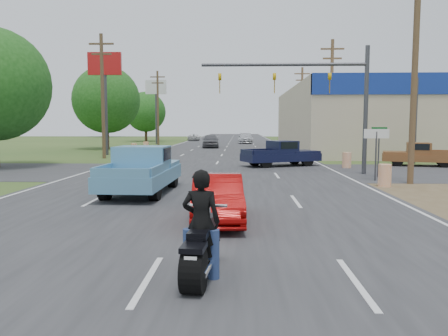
{
  "coord_description": "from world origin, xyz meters",
  "views": [
    {
      "loc": [
        1.6,
        -7.31,
        2.7
      ],
      "look_at": [
        1.09,
        6.97,
        1.3
      ],
      "focal_mm": 35.0,
      "sensor_mm": 36.0,
      "label": 1
    }
  ],
  "objects_px": {
    "navy_pickup": "(283,153)",
    "brown_pickup": "(418,154)",
    "red_convertible": "(217,199)",
    "distant_car_white": "(194,137)",
    "motorcycle": "(201,250)",
    "rider": "(201,227)",
    "blue_pickup": "(143,169)",
    "distant_car_grey": "(211,141)",
    "distant_car_silver": "(246,138)"
  },
  "relations": [
    {
      "from": "navy_pickup",
      "to": "brown_pickup",
      "type": "height_order",
      "value": "navy_pickup"
    },
    {
      "from": "red_convertible",
      "to": "brown_pickup",
      "type": "bearing_deg",
      "value": 50.71
    },
    {
      "from": "navy_pickup",
      "to": "distant_car_white",
      "type": "distance_m",
      "value": 49.21
    },
    {
      "from": "motorcycle",
      "to": "rider",
      "type": "height_order",
      "value": "rider"
    },
    {
      "from": "rider",
      "to": "blue_pickup",
      "type": "xyz_separation_m",
      "value": [
        -3.2,
        9.75,
        0.02
      ]
    },
    {
      "from": "motorcycle",
      "to": "brown_pickup",
      "type": "xyz_separation_m",
      "value": [
        12.54,
        21.95,
        0.26
      ]
    },
    {
      "from": "rider",
      "to": "distant_car_white",
      "type": "height_order",
      "value": "rider"
    },
    {
      "from": "motorcycle",
      "to": "navy_pickup",
      "type": "relative_size",
      "value": 0.43
    },
    {
      "from": "red_convertible",
      "to": "blue_pickup",
      "type": "relative_size",
      "value": 0.69
    },
    {
      "from": "rider",
      "to": "distant_car_grey",
      "type": "bearing_deg",
      "value": -81.04
    },
    {
      "from": "blue_pickup",
      "to": "distant_car_grey",
      "type": "relative_size",
      "value": 1.18
    },
    {
      "from": "distant_car_white",
      "to": "navy_pickup",
      "type": "bearing_deg",
      "value": 99.66
    },
    {
      "from": "blue_pickup",
      "to": "motorcycle",
      "type": "bearing_deg",
      "value": -69.89
    },
    {
      "from": "red_convertible",
      "to": "distant_car_grey",
      "type": "bearing_deg",
      "value": 90.61
    },
    {
      "from": "distant_car_grey",
      "to": "distant_car_white",
      "type": "xyz_separation_m",
      "value": [
        -4.58,
        24.11,
        -0.22
      ]
    },
    {
      "from": "navy_pickup",
      "to": "distant_car_grey",
      "type": "relative_size",
      "value": 1.12
    },
    {
      "from": "brown_pickup",
      "to": "distant_car_white",
      "type": "height_order",
      "value": "brown_pickup"
    },
    {
      "from": "distant_car_grey",
      "to": "distant_car_silver",
      "type": "height_order",
      "value": "distant_car_grey"
    },
    {
      "from": "red_convertible",
      "to": "distant_car_silver",
      "type": "relative_size",
      "value": 0.74
    },
    {
      "from": "red_convertible",
      "to": "distant_car_grey",
      "type": "xyz_separation_m",
      "value": [
        -2.9,
        40.75,
        0.18
      ]
    },
    {
      "from": "distant_car_silver",
      "to": "blue_pickup",
      "type": "bearing_deg",
      "value": -95.09
    },
    {
      "from": "blue_pickup",
      "to": "distant_car_silver",
      "type": "height_order",
      "value": "blue_pickup"
    },
    {
      "from": "blue_pickup",
      "to": "navy_pickup",
      "type": "relative_size",
      "value": 1.05
    },
    {
      "from": "red_convertible",
      "to": "navy_pickup",
      "type": "xyz_separation_m",
      "value": [
        3.46,
        16.88,
        0.2
      ]
    },
    {
      "from": "motorcycle",
      "to": "navy_pickup",
      "type": "xyz_separation_m",
      "value": [
        3.52,
        21.55,
        0.32
      ]
    },
    {
      "from": "distant_car_grey",
      "to": "distant_car_white",
      "type": "height_order",
      "value": "distant_car_grey"
    },
    {
      "from": "rider",
      "to": "navy_pickup",
      "type": "distance_m",
      "value": 21.77
    },
    {
      "from": "motorcycle",
      "to": "brown_pickup",
      "type": "relative_size",
      "value": 0.47
    },
    {
      "from": "distant_car_grey",
      "to": "rider",
      "type": "bearing_deg",
      "value": -89.86
    },
    {
      "from": "navy_pickup",
      "to": "distant_car_silver",
      "type": "xyz_separation_m",
      "value": [
        -1.93,
        36.64,
        -0.08
      ]
    },
    {
      "from": "rider",
      "to": "motorcycle",
      "type": "bearing_deg",
      "value": 90.0
    },
    {
      "from": "distant_car_grey",
      "to": "distant_car_silver",
      "type": "distance_m",
      "value": 13.53
    },
    {
      "from": "navy_pickup",
      "to": "distant_car_grey",
      "type": "distance_m",
      "value": 24.7
    },
    {
      "from": "distant_car_grey",
      "to": "distant_car_silver",
      "type": "xyz_separation_m",
      "value": [
        4.43,
        12.78,
        -0.05
      ]
    },
    {
      "from": "navy_pickup",
      "to": "brown_pickup",
      "type": "distance_m",
      "value": 9.02
    },
    {
      "from": "distant_car_silver",
      "to": "rider",
      "type": "bearing_deg",
      "value": -91.0
    },
    {
      "from": "distant_car_white",
      "to": "distant_car_grey",
      "type": "bearing_deg",
      "value": 97.57
    },
    {
      "from": "brown_pickup",
      "to": "motorcycle",
      "type": "bearing_deg",
      "value": 166.99
    },
    {
      "from": "rider",
      "to": "navy_pickup",
      "type": "bearing_deg",
      "value": -93.93
    },
    {
      "from": "motorcycle",
      "to": "distant_car_grey",
      "type": "height_order",
      "value": "distant_car_grey"
    },
    {
      "from": "blue_pickup",
      "to": "distant_car_silver",
      "type": "distance_m",
      "value": 48.61
    },
    {
      "from": "red_convertible",
      "to": "navy_pickup",
      "type": "relative_size",
      "value": 0.72
    },
    {
      "from": "distant_car_silver",
      "to": "distant_car_grey",
      "type": "bearing_deg",
      "value": -108.58
    },
    {
      "from": "rider",
      "to": "distant_car_grey",
      "type": "height_order",
      "value": "rider"
    },
    {
      "from": "navy_pickup",
      "to": "distant_car_grey",
      "type": "bearing_deg",
      "value": 170.98
    },
    {
      "from": "distant_car_silver",
      "to": "distant_car_white",
      "type": "bearing_deg",
      "value": 129.06
    },
    {
      "from": "blue_pickup",
      "to": "distant_car_grey",
      "type": "height_order",
      "value": "blue_pickup"
    },
    {
      "from": "rider",
      "to": "distant_car_silver",
      "type": "bearing_deg",
      "value": -86.19
    },
    {
      "from": "distant_car_white",
      "to": "distant_car_silver",
      "type": "bearing_deg",
      "value": 125.31
    },
    {
      "from": "navy_pickup",
      "to": "blue_pickup",
      "type": "bearing_deg",
      "value": -53.76
    }
  ]
}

